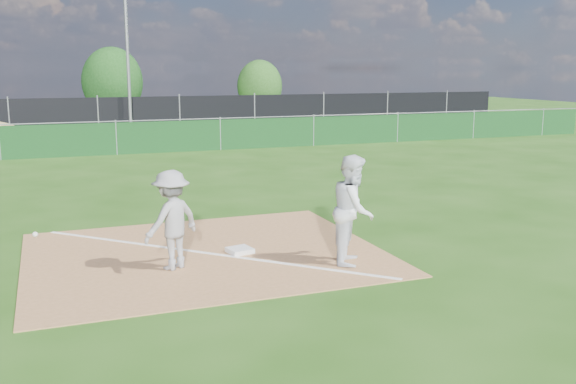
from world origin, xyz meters
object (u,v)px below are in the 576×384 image
(light_pole, at_px, (127,51))
(tree_mid, at_px, (112,82))
(car_mid, at_px, (61,115))
(car_right, at_px, (217,112))
(runner, at_px, (353,209))
(first_base, at_px, (240,250))
(play_at_first, at_px, (172,220))
(tree_right, at_px, (260,86))

(light_pole, relative_size, tree_mid, 1.76)
(light_pole, xyz_separation_m, tree_mid, (0.26, 10.46, -1.66))
(car_mid, distance_m, car_right, 8.56)
(car_mid, bearing_deg, runner, -154.14)
(runner, distance_m, car_right, 27.54)
(first_base, height_order, play_at_first, play_at_first)
(play_at_first, relative_size, car_mid, 0.62)
(runner, relative_size, car_right, 0.39)
(car_mid, bearing_deg, tree_mid, -12.23)
(play_at_first, distance_m, car_mid, 27.07)
(runner, relative_size, car_mid, 0.42)
(first_base, relative_size, car_right, 0.08)
(first_base, xyz_separation_m, car_right, (6.36, 25.97, 0.62))
(play_at_first, relative_size, runner, 1.47)
(light_pole, distance_m, tree_mid, 10.59)
(play_at_first, bearing_deg, runner, -13.61)
(first_base, height_order, tree_mid, tree_mid)
(runner, xyz_separation_m, tree_mid, (-0.43, 33.51, 1.43))
(car_mid, xyz_separation_m, tree_right, (13.60, 6.81, 1.23))
(runner, bearing_deg, tree_mid, 32.75)
(car_mid, relative_size, tree_right, 1.13)
(car_mid, relative_size, tree_mid, 0.95)
(light_pole, distance_m, tree_right, 15.71)
(runner, relative_size, tree_mid, 0.40)
(first_base, distance_m, car_right, 26.74)
(light_pole, xyz_separation_m, play_at_first, (-2.18, -22.35, -3.18))
(light_pole, bearing_deg, car_mid, 123.49)
(light_pole, height_order, car_mid, light_pole)
(light_pole, xyz_separation_m, car_mid, (-3.11, 4.70, -3.28))
(first_base, bearing_deg, car_right, 76.25)
(play_at_first, height_order, runner, runner)
(first_base, distance_m, runner, 2.16)
(runner, height_order, car_right, runner)
(play_at_first, bearing_deg, tree_mid, 85.74)
(light_pole, bearing_deg, tree_mid, 88.57)
(tree_mid, xyz_separation_m, tree_right, (10.23, 1.05, -0.39))
(car_right, height_order, tree_right, tree_right)
(tree_right, bearing_deg, first_base, -108.88)
(runner, bearing_deg, car_right, 22.10)
(play_at_first, bearing_deg, tree_right, 69.48)
(car_right, bearing_deg, runner, 146.85)
(first_base, xyz_separation_m, play_at_first, (-1.26, -0.47, 0.76))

